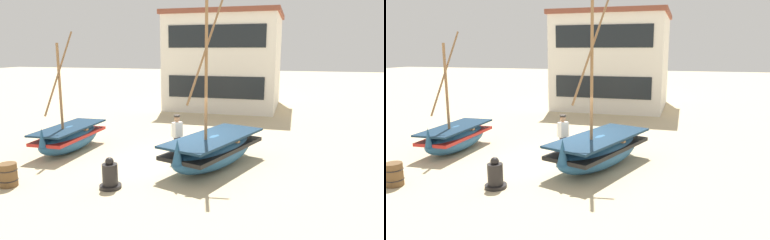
{
  "view_description": "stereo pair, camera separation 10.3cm",
  "coord_description": "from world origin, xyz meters",
  "views": [
    {
      "loc": [
        3.67,
        -11.72,
        3.99
      ],
      "look_at": [
        0.0,
        1.0,
        1.4
      ],
      "focal_mm": 33.63,
      "sensor_mm": 36.0,
      "label": 1
    },
    {
      "loc": [
        3.77,
        -11.69,
        3.99
      ],
      "look_at": [
        0.0,
        1.0,
        1.4
      ],
      "focal_mm": 33.63,
      "sensor_mm": 36.0,
      "label": 2
    }
  ],
  "objects": [
    {
      "name": "ground_plane",
      "position": [
        0.0,
        0.0,
        0.0
      ],
      "size": [
        120.0,
        120.0,
        0.0
      ],
      "primitive_type": "plane",
      "color": "#CCB78E"
    },
    {
      "name": "fishing_boat_near_left",
      "position": [
        1.08,
        -0.02,
        0.61
      ],
      "size": [
        2.98,
        4.67,
        5.79
      ],
      "color": "#23517A",
      "rests_on": "ground"
    },
    {
      "name": "fishing_boat_centre_large",
      "position": [
        -4.91,
        0.35,
        0.56
      ],
      "size": [
        1.53,
        3.67,
        4.71
      ],
      "color": "#23517A",
      "rests_on": "ground"
    },
    {
      "name": "fisherman_by_hull",
      "position": [
        -0.38,
        0.35,
        0.83
      ],
      "size": [
        0.36,
        0.42,
        1.68
      ],
      "color": "#33333D",
      "rests_on": "ground"
    },
    {
      "name": "capstan_winch",
      "position": [
        -1.4,
        -2.8,
        0.37
      ],
      "size": [
        0.64,
        0.64,
        0.94
      ],
      "color": "black",
      "rests_on": "ground"
    },
    {
      "name": "wooden_barrel",
      "position": [
        -4.38,
        -3.5,
        0.35
      ],
      "size": [
        0.56,
        0.56,
        0.7
      ],
      "color": "brown",
      "rests_on": "ground"
    },
    {
      "name": "harbor_building_main",
      "position": [
        -1.14,
        13.55,
        3.26
      ],
      "size": [
        7.5,
        7.04,
        6.5
      ],
      "color": "white",
      "rests_on": "ground"
    }
  ]
}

